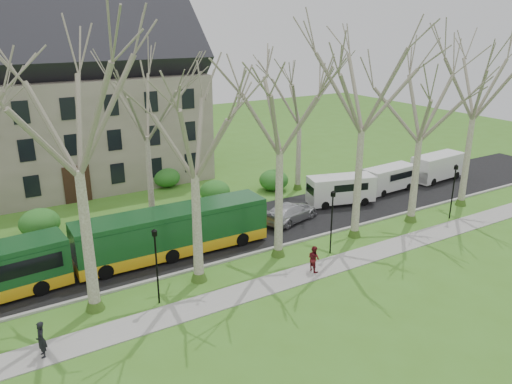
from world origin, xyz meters
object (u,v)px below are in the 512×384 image
sedan (291,212)px  pedestrian_a (41,339)px  van_a (341,190)px  pedestrian_b (314,259)px  van_b (389,179)px  bus_follow (173,231)px  van_c (437,167)px

sedan → pedestrian_a: bearing=95.6°
van_a → sedan: bearing=-154.7°
pedestrian_a → pedestrian_b: size_ratio=1.06×
van_b → pedestrian_a: van_b is taller
pedestrian_a → pedestrian_b: (15.70, 0.18, -0.05)m
bus_follow → van_b: (21.61, 1.99, -0.46)m
bus_follow → van_a: 15.75m
pedestrian_a → van_b: bearing=106.9°
pedestrian_a → bus_follow: bearing=127.5°
pedestrian_b → bus_follow: bearing=40.9°
sedan → van_c: (18.19, 1.31, 0.53)m
sedan → van_a: 5.88m
van_a → van_c: (12.41, 0.37, 0.05)m
van_a → van_c: van_c is taller
sedan → pedestrian_b: size_ratio=2.99×
sedan → van_b: size_ratio=0.96×
van_a → van_b: bearing=19.3°
sedan → van_a: van_a is taller
sedan → van_a: (5.78, 0.94, 0.49)m
bus_follow → van_a: bus_follow is taller
bus_follow → van_c: 28.14m
pedestrian_a → van_a: bearing=109.7°
van_a → van_b: (5.95, 0.34, -0.07)m
pedestrian_b → sedan: bearing=-27.6°
van_a → pedestrian_b: van_a is taller
sedan → pedestrian_b: bearing=138.8°
bus_follow → van_b: bearing=6.2°
van_b → sedan: bearing=-177.0°
sedan → van_b: 11.81m
sedan → pedestrian_a: size_ratio=2.81×
van_a → van_b: size_ratio=1.07×
van_b → van_a: bearing=-179.9°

